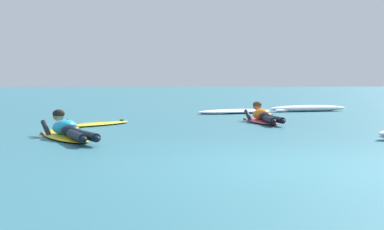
% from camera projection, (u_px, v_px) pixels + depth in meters
% --- Properties ---
extents(ground_plane, '(120.00, 120.00, 0.00)m').
position_uv_depth(ground_plane, '(211.00, 114.00, 16.82)').
color(ground_plane, '#2D6B7A').
extents(surfer_near, '(1.43, 2.61, 0.54)m').
position_uv_depth(surfer_near, '(67.00, 131.00, 9.91)').
color(surfer_near, yellow).
rests_on(surfer_near, ground).
extents(surfer_far, '(0.67, 2.47, 0.54)m').
position_uv_depth(surfer_far, '(263.00, 117.00, 13.58)').
color(surfer_far, '#E54C66').
rests_on(surfer_far, ground).
extents(drifting_surfboard, '(1.87, 1.98, 0.16)m').
position_uv_depth(drifting_surfboard, '(94.00, 124.00, 12.82)').
color(drifting_surfboard, yellow).
rests_on(drifting_surfboard, ground).
extents(whitewater_front, '(2.73, 1.13, 0.21)m').
position_uv_depth(whitewater_front, '(308.00, 109.00, 18.34)').
color(whitewater_front, white).
rests_on(whitewater_front, ground).
extents(whitewater_mid_left, '(2.64, 1.76, 0.12)m').
position_uv_depth(whitewater_mid_left, '(235.00, 111.00, 17.41)').
color(whitewater_mid_left, white).
rests_on(whitewater_mid_left, ground).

